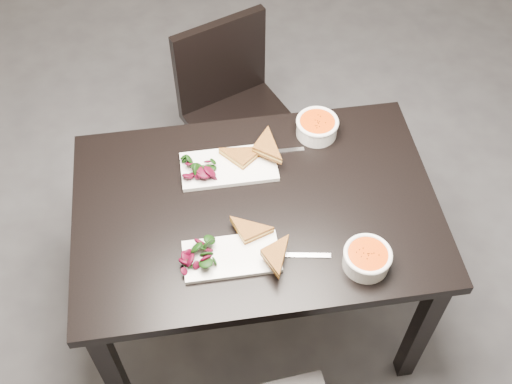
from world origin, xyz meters
TOP-DOWN VIEW (x-y plane):
  - ground at (0.00, 0.00)m, footprint 5.00×5.00m
  - table at (-0.39, -0.23)m, footprint 1.20×0.80m
  - chair_far at (-0.38, 0.51)m, footprint 0.55×0.55m
  - plate_near at (-0.50, -0.42)m, footprint 0.30×0.15m
  - sandwich_near at (-0.43, -0.41)m, footprint 0.18×0.15m
  - salad_near at (-0.60, -0.42)m, footprint 0.09×0.08m
  - soup_bowl_near at (-0.09, -0.51)m, footprint 0.15×0.15m
  - cutlery_near at (-0.28, -0.45)m, footprint 0.18×0.05m
  - plate_far at (-0.46, -0.06)m, footprint 0.33×0.16m
  - sandwich_far at (-0.40, -0.08)m, footprint 0.20×0.20m
  - salad_far at (-0.56, -0.06)m, footprint 0.10×0.09m
  - soup_bowl_far at (-0.13, 0.05)m, footprint 0.15×0.15m
  - cutlery_far at (-0.28, -0.01)m, footprint 0.18×0.02m

SIDE VIEW (x-z plane):
  - ground at x=0.00m, z-range 0.00..0.00m
  - chair_far at x=-0.38m, z-range 0.06..0.91m
  - table at x=-0.39m, z-range 0.28..1.03m
  - cutlery_near at x=-0.28m, z-range 0.75..0.75m
  - cutlery_far at x=-0.28m, z-range 0.75..0.75m
  - plate_near at x=-0.50m, z-range 0.75..0.76m
  - plate_far at x=-0.46m, z-range 0.75..0.77m
  - salad_near at x=-0.60m, z-range 0.76..0.81m
  - soup_bowl_near at x=-0.09m, z-range 0.75..0.82m
  - soup_bowl_far at x=-0.13m, z-range 0.75..0.82m
  - salad_far at x=-0.56m, z-range 0.77..0.81m
  - sandwich_near at x=-0.43m, z-range 0.76..0.81m
  - sandwich_far at x=-0.40m, z-range 0.77..0.82m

